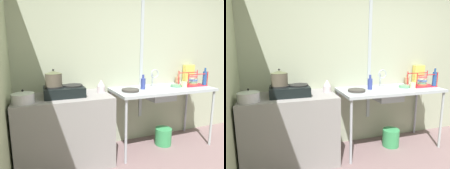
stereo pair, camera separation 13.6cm
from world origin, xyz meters
The scene contains 19 objects.
wall_back centered at (0.00, 1.93, 1.30)m, with size 4.92×0.10×2.61m, color #A1A78E.
wall_metal_strip centered at (-0.18, 1.87, 1.43)m, with size 0.05×0.01×2.09m, color #A4ACB4.
counter_concrete centered at (-1.45, 1.55, 0.46)m, with size 1.17×0.65×0.92m, color gray.
counter_sink centered at (0.01, 1.55, 0.85)m, with size 1.54×0.65×0.92m.
stove centered at (-1.44, 1.55, 0.98)m, with size 0.49×0.36×0.14m.
pot_on_left_burner centered at (-1.56, 1.55, 1.15)m, with size 0.20×0.20×0.21m.
pot_beside_stove centered at (-1.90, 1.38, 0.98)m, with size 0.24×0.24×0.15m.
percolator centered at (-0.94, 1.60, 1.00)m, with size 0.11×0.11×0.17m.
sink_basin centered at (-0.03, 1.54, 0.83)m, with size 0.38×0.31×0.17m, color #A4ACB4.
faucet centered at (-0.06, 1.68, 1.10)m, with size 0.14×0.08×0.28m.
frying_pan centered at (-0.54, 1.52, 0.93)m, with size 0.25×0.25×0.03m, color #373330.
dish_rack centered at (0.59, 1.56, 0.98)m, with size 0.40×0.24×0.23m.
cup_by_rack centered at (0.36, 1.48, 0.96)m, with size 0.08×0.08×0.09m, color beige.
small_bowl_on_drainboard centered at (0.26, 1.55, 0.94)m, with size 0.16×0.16×0.04m, color #5E9D72.
bottle_by_sink centered at (-0.30, 1.59, 1.00)m, with size 0.07×0.07×0.21m.
bottle_by_rack centered at (0.75, 1.47, 1.04)m, with size 0.06×0.06×0.29m.
cereal_box centered at (0.72, 1.82, 1.07)m, with size 0.19×0.08×0.31m, color #DDCA55.
utensil_jar centered at (0.50, 1.82, 0.97)m, with size 0.08×0.08×0.22m.
bucket_on_floor centered at (0.06, 1.54, 0.13)m, with size 0.26×0.26×0.27m, color #379455.
Camera 2 is at (-1.58, -0.94, 1.51)m, focal length 31.38 mm.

